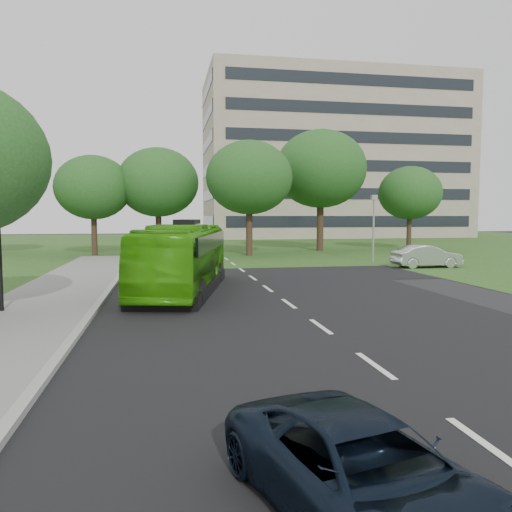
{
  "coord_description": "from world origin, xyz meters",
  "views": [
    {
      "loc": [
        -4.6,
        -16.33,
        3.39
      ],
      "look_at": [
        -0.69,
        5.19,
        1.6
      ],
      "focal_mm": 35.0,
      "sensor_mm": 36.0,
      "label": 1
    }
  ],
  "objects_px": {
    "tree_park_c": "(249,178)",
    "traffic_light": "(3,227)",
    "tree_park_e": "(410,193)",
    "tree_park_b": "(158,183)",
    "tree_park_a": "(93,188)",
    "camera_pole": "(374,219)",
    "sedan": "(427,256)",
    "tree_park_d": "(321,169)",
    "suv": "(364,474)",
    "office_building": "(331,159)",
    "bus": "(183,258)"
  },
  "relations": [
    {
      "from": "camera_pole",
      "to": "tree_park_a",
      "type": "bearing_deg",
      "value": 169.23
    },
    {
      "from": "tree_park_e",
      "to": "office_building",
      "type": "bearing_deg",
      "value": 85.08
    },
    {
      "from": "tree_park_d",
      "to": "sedan",
      "type": "relative_size",
      "value": 2.57
    },
    {
      "from": "tree_park_d",
      "to": "traffic_light",
      "type": "height_order",
      "value": "tree_park_d"
    },
    {
      "from": "office_building",
      "to": "tree_park_a",
      "type": "relative_size",
      "value": 4.77
    },
    {
      "from": "bus",
      "to": "camera_pole",
      "type": "relative_size",
      "value": 2.2
    },
    {
      "from": "tree_park_d",
      "to": "suv",
      "type": "bearing_deg",
      "value": -106.93
    },
    {
      "from": "bus",
      "to": "camera_pole",
      "type": "height_order",
      "value": "camera_pole"
    },
    {
      "from": "traffic_light",
      "to": "camera_pole",
      "type": "distance_m",
      "value": 25.99
    },
    {
      "from": "tree_park_c",
      "to": "suv",
      "type": "distance_m",
      "value": 37.22
    },
    {
      "from": "office_building",
      "to": "camera_pole",
      "type": "xyz_separation_m",
      "value": [
        -11.62,
        -44.02,
        -9.37
      ]
    },
    {
      "from": "office_building",
      "to": "tree_park_a",
      "type": "distance_m",
      "value": 47.8
    },
    {
      "from": "suv",
      "to": "traffic_light",
      "type": "xyz_separation_m",
      "value": [
        -7.48,
        13.13,
        2.44
      ]
    },
    {
      "from": "camera_pole",
      "to": "tree_park_b",
      "type": "bearing_deg",
      "value": 160.79
    },
    {
      "from": "office_building",
      "to": "sedan",
      "type": "distance_m",
      "value": 50.92
    },
    {
      "from": "tree_park_a",
      "to": "tree_park_c",
      "type": "distance_m",
      "value": 13.14
    },
    {
      "from": "sedan",
      "to": "suv",
      "type": "bearing_deg",
      "value": 149.15
    },
    {
      "from": "tree_park_a",
      "to": "traffic_light",
      "type": "distance_m",
      "value": 25.98
    },
    {
      "from": "camera_pole",
      "to": "bus",
      "type": "bearing_deg",
      "value": -125.78
    },
    {
      "from": "tree_park_b",
      "to": "office_building",
      "type": "bearing_deg",
      "value": 51.28
    },
    {
      "from": "office_building",
      "to": "traffic_light",
      "type": "height_order",
      "value": "office_building"
    },
    {
      "from": "tree_park_d",
      "to": "sedan",
      "type": "xyz_separation_m",
      "value": [
        2.13,
        -16.04,
        -7.01
      ]
    },
    {
      "from": "tree_park_e",
      "to": "traffic_light",
      "type": "height_order",
      "value": "tree_park_e"
    },
    {
      "from": "tree_park_a",
      "to": "tree_park_d",
      "type": "bearing_deg",
      "value": 5.25
    },
    {
      "from": "camera_pole",
      "to": "tree_park_e",
      "type": "bearing_deg",
      "value": 66.87
    },
    {
      "from": "tree_park_a",
      "to": "camera_pole",
      "type": "distance_m",
      "value": 23.13
    },
    {
      "from": "tree_park_c",
      "to": "traffic_light",
      "type": "height_order",
      "value": "tree_park_c"
    },
    {
      "from": "tree_park_c",
      "to": "tree_park_d",
      "type": "bearing_deg",
      "value": 30.18
    },
    {
      "from": "tree_park_c",
      "to": "camera_pole",
      "type": "distance_m",
      "value": 11.22
    },
    {
      "from": "tree_park_b",
      "to": "camera_pole",
      "type": "bearing_deg",
      "value": -33.2
    },
    {
      "from": "tree_park_e",
      "to": "traffic_light",
      "type": "xyz_separation_m",
      "value": [
        -29.16,
        -27.88,
        -2.56
      ]
    },
    {
      "from": "tree_park_b",
      "to": "tree_park_c",
      "type": "distance_m",
      "value": 8.13
    },
    {
      "from": "tree_park_a",
      "to": "tree_park_b",
      "type": "xyz_separation_m",
      "value": [
        5.35,
        0.53,
        0.52
      ]
    },
    {
      "from": "tree_park_a",
      "to": "tree_park_e",
      "type": "relative_size",
      "value": 1.03
    },
    {
      "from": "tree_park_e",
      "to": "tree_park_c",
      "type": "bearing_deg",
      "value": -164.77
    },
    {
      "from": "tree_park_a",
      "to": "camera_pole",
      "type": "relative_size",
      "value": 1.73
    },
    {
      "from": "tree_park_b",
      "to": "traffic_light",
      "type": "relative_size",
      "value": 1.8
    },
    {
      "from": "suv",
      "to": "tree_park_a",
      "type": "bearing_deg",
      "value": 87.05
    },
    {
      "from": "sedan",
      "to": "camera_pole",
      "type": "relative_size",
      "value": 0.91
    },
    {
      "from": "tree_park_d",
      "to": "bus",
      "type": "distance_m",
      "value": 27.95
    },
    {
      "from": "tree_park_d",
      "to": "bus",
      "type": "bearing_deg",
      "value": -120.37
    },
    {
      "from": "office_building",
      "to": "tree_park_e",
      "type": "relative_size",
      "value": 4.89
    },
    {
      "from": "tree_park_c",
      "to": "sedan",
      "type": "height_order",
      "value": "tree_park_c"
    },
    {
      "from": "tree_park_c",
      "to": "suv",
      "type": "height_order",
      "value": "tree_park_c"
    },
    {
      "from": "office_building",
      "to": "suv",
      "type": "height_order",
      "value": "office_building"
    },
    {
      "from": "tree_park_d",
      "to": "tree_park_c",
      "type": "bearing_deg",
      "value": -149.82
    },
    {
      "from": "suv",
      "to": "camera_pole",
      "type": "xyz_separation_m",
      "value": [
        12.84,
        29.33,
        2.56
      ]
    },
    {
      "from": "tree_park_e",
      "to": "traffic_light",
      "type": "distance_m",
      "value": 40.42
    },
    {
      "from": "bus",
      "to": "traffic_light",
      "type": "bearing_deg",
      "value": -133.2
    },
    {
      "from": "tree_park_a",
      "to": "camera_pole",
      "type": "bearing_deg",
      "value": -24.76
    }
  ]
}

